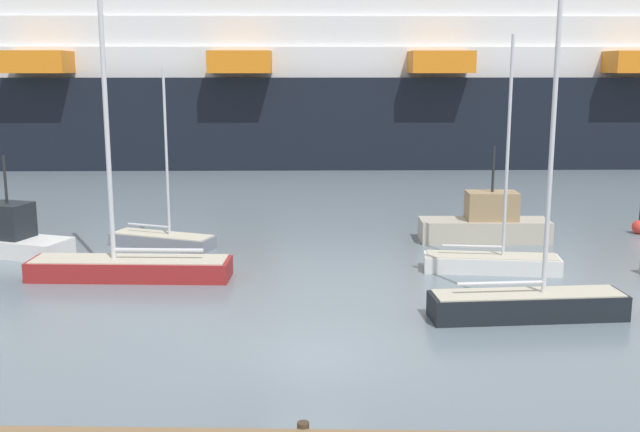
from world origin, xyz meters
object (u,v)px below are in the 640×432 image
sailboat_1 (492,260)px  sailboat_2 (129,261)px  sailboat_3 (162,238)px  fishing_boat_1 (486,224)px  channel_buoy_0 (639,227)px  fishing_boat_2 (6,237)px  cruise_ship (505,65)px  sailboat_4 (528,300)px

sailboat_1 → sailboat_2: size_ratio=0.66×
sailboat_3 → fishing_boat_1: size_ratio=1.33×
sailboat_1 → channel_buoy_0: sailboat_1 is taller
fishing_boat_2 → cruise_ship: (27.11, 34.30, 6.93)m
fishing_boat_1 → sailboat_3: bearing=-175.6°
sailboat_4 → channel_buoy_0: 14.25m
cruise_ship → fishing_boat_1: bearing=-105.5°
sailboat_1 → fishing_boat_2: size_ratio=1.49×
sailboat_4 → cruise_ship: (8.13, 41.85, 7.06)m
sailboat_3 → fishing_boat_2: size_ratio=1.29×
sailboat_4 → channel_buoy_0: size_ratio=6.24×
sailboat_1 → sailboat_2: bearing=-170.1°
sailboat_1 → fishing_boat_2: bearing=177.7°
sailboat_3 → fishing_boat_2: 6.15m
fishing_boat_2 → cruise_ship: bearing=68.6°
sailboat_2 → sailboat_4: bearing=163.3°
sailboat_2 → cruise_ship: size_ratio=0.11×
fishing_boat_2 → channel_buoy_0: (26.91, 4.29, -0.36)m
sailboat_1 → channel_buoy_0: size_ratio=5.10×
cruise_ship → sailboat_4: bearing=-103.4°
fishing_boat_2 → cruise_ship: 44.27m
sailboat_1 → fishing_boat_2: 19.11m
sailboat_2 → channel_buoy_0: size_ratio=7.77×
sailboat_4 → cruise_ship: bearing=72.7°
sailboat_2 → cruise_ship: bearing=-118.7°
sailboat_1 → sailboat_3: sailboat_1 is taller
channel_buoy_0 → cruise_ship: 30.88m
fishing_boat_2 → sailboat_1: bearing=10.0°
channel_buoy_0 → cruise_ship: size_ratio=0.01×
sailboat_4 → channel_buoy_0: (7.93, 11.83, -0.23)m
fishing_boat_1 → cruise_ship: bearing=75.6°
sailboat_3 → fishing_boat_1: bearing=25.1°
sailboat_2 → fishing_boat_2: (-5.95, 3.52, 0.04)m
fishing_boat_1 → cruise_ship: size_ratio=0.05×
sailboat_4 → fishing_boat_2: (-18.98, 7.54, 0.12)m
sailboat_2 → cruise_ship: (21.16, 37.82, 6.98)m
cruise_ship → sailboat_2: bearing=-121.6°
sailboat_2 → fishing_boat_2: sailboat_2 is taller
fishing_boat_1 → cruise_ship: (7.40, 31.65, 6.84)m
sailboat_3 → sailboat_4: 15.69m
sailboat_1 → sailboat_3: size_ratio=1.15×
sailboat_3 → fishing_boat_1: sailboat_3 is taller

